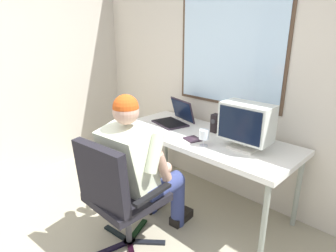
{
  "coord_description": "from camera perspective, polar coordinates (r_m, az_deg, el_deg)",
  "views": [
    {
      "loc": [
        1.27,
        -0.4,
        1.66
      ],
      "look_at": [
        -0.3,
        1.17,
        0.91
      ],
      "focal_mm": 30.61,
      "sensor_mm": 36.0,
      "label": 1
    }
  ],
  "objects": [
    {
      "name": "office_chair",
      "position": [
        2.19,
        -10.3,
        -12.62
      ],
      "size": [
        0.63,
        0.58,
        0.93
      ],
      "color": "black",
      "rests_on": "ground"
    },
    {
      "name": "wine_glass",
      "position": [
        2.43,
        7.2,
        -1.84
      ],
      "size": [
        0.09,
        0.09,
        0.14
      ],
      "color": "silver",
      "rests_on": "desk"
    },
    {
      "name": "crt_monitor",
      "position": [
        2.39,
        15.35,
        0.62
      ],
      "size": [
        0.41,
        0.24,
        0.38
      ],
      "color": "beige",
      "rests_on": "desk"
    },
    {
      "name": "desk_speaker",
      "position": [
        2.77,
        9.41,
        0.56
      ],
      "size": [
        0.07,
        0.08,
        0.18
      ],
      "color": "black",
      "rests_on": "desk"
    },
    {
      "name": "person_seated",
      "position": [
        2.28,
        -5.64,
        -7.81
      ],
      "size": [
        0.56,
        0.79,
        1.23
      ],
      "color": "navy",
      "rests_on": "ground"
    },
    {
      "name": "laptop",
      "position": [
        3.01,
        1.53,
        1.79
      ],
      "size": [
        0.42,
        0.39,
        0.25
      ],
      "color": "#2A212D",
      "rests_on": "desk"
    },
    {
      "name": "cd_case",
      "position": [
        2.58,
        4.92,
        -2.62
      ],
      "size": [
        0.17,
        0.16,
        0.01
      ],
      "color": "#32232F",
      "rests_on": "desk"
    },
    {
      "name": "desk",
      "position": [
        2.71,
        7.08,
        -2.93
      ],
      "size": [
        1.73,
        0.73,
        0.72
      ],
      "color": "gray",
      "rests_on": "ground"
    },
    {
      "name": "wall_rear",
      "position": [
        2.78,
        17.13,
        10.07
      ],
      "size": [
        4.44,
        0.08,
        2.55
      ],
      "color": "beige",
      "rests_on": "ground"
    }
  ]
}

